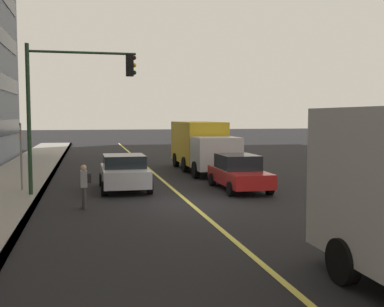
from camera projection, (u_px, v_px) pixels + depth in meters
name	position (u px, v px, depth m)	size (l,w,h in m)	color
ground	(190.00, 203.00, 17.36)	(200.00, 200.00, 0.00)	black
curb_edge	(32.00, 208.00, 16.13)	(80.00, 0.16, 0.15)	slate
lane_stripe_center	(190.00, 203.00, 17.36)	(80.00, 0.16, 0.01)	#D8CC4C
car_red	(239.00, 172.00, 20.51)	(4.38, 1.91, 1.55)	red
car_silver	(124.00, 172.00, 20.44)	(4.06, 2.11, 1.56)	#A8AAB2
truck_yellow	(201.00, 145.00, 27.68)	(8.19, 2.48, 2.91)	silver
pedestrian_with_backpack	(85.00, 183.00, 16.23)	(0.38, 0.38, 1.57)	#383838
traffic_light_mast	(70.00, 93.00, 18.49)	(0.28, 4.32, 6.08)	#1E3823
street_sign_post	(21.00, 152.00, 19.49)	(0.60, 0.08, 2.97)	slate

